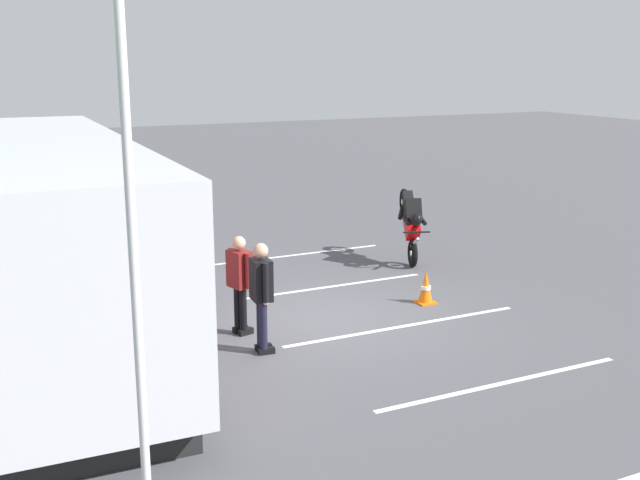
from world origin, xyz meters
TOP-DOWN VIEW (x-y plane):
  - ground_plane at (0.00, 0.00)m, footprint 80.00×80.00m
  - tour_bus at (0.93, 4.43)m, footprint 9.90×2.76m
  - spectator_far_left at (-0.99, 1.62)m, footprint 0.58×0.33m
  - spectator_left at (-0.07, 1.64)m, footprint 0.57×0.38m
  - spectator_centre at (1.21, 1.87)m, footprint 0.57×0.32m
  - spectator_right at (2.25, 1.61)m, footprint 0.57×0.31m
  - parked_motorcycle_silver at (1.76, 2.49)m, footprint 2.05×0.58m
  - stunt_motorcycle at (2.60, -3.30)m, footprint 1.94×1.00m
  - flagpole at (-5.52, 4.43)m, footprint 0.78×0.36m
  - traffic_cone at (0.01, -2.03)m, footprint 0.34×0.34m
  - bay_line_b at (-3.54, -1.01)m, footprint 0.13×4.15m
  - bay_line_c at (-0.92, -1.01)m, footprint 0.13×4.52m
  - bay_line_d at (1.71, -1.01)m, footprint 0.13×3.87m
  - bay_line_e at (4.33, -1.01)m, footprint 0.14×4.80m

SIDE VIEW (x-z plane):
  - ground_plane at x=0.00m, z-range 0.00..0.00m
  - bay_line_e at x=4.33m, z-range 0.00..0.01m
  - bay_line_b at x=-3.54m, z-range 0.00..0.01m
  - bay_line_c at x=-0.92m, z-range 0.00..0.01m
  - bay_line_d at x=1.71m, z-range 0.00..0.01m
  - traffic_cone at x=0.01m, z-range -0.01..0.62m
  - parked_motorcycle_silver at x=1.76m, z-range -0.01..0.97m
  - spectator_left at x=-0.07m, z-range 0.15..1.82m
  - stunt_motorcycle at x=2.60m, z-range 0.16..1.83m
  - spectator_right at x=2.25m, z-range 0.16..1.85m
  - spectator_far_left at x=-0.99m, z-range 0.17..1.92m
  - spectator_centre at x=1.21m, z-range 0.17..1.93m
  - tour_bus at x=0.93m, z-range 0.02..3.27m
  - flagpole at x=-5.52m, z-range -0.05..5.64m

